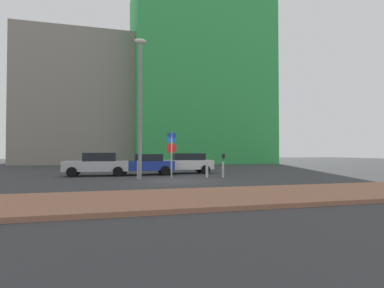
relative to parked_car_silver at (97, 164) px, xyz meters
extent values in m
plane|color=#38383A|center=(4.26, -4.76, -0.79)|extent=(120.00, 120.00, 0.00)
cube|color=#9E664C|center=(4.26, -11.67, -0.72)|extent=(40.00, 4.35, 0.14)
cube|color=#B7BABF|center=(-0.05, 0.00, -0.14)|extent=(4.24, 1.95, 0.66)
cube|color=black|center=(0.16, -0.01, 0.47)|extent=(2.14, 1.67, 0.55)
cylinder|color=black|center=(-1.52, -0.72, -0.47)|extent=(0.65, 0.26, 0.64)
cylinder|color=black|center=(-1.40, 0.93, -0.47)|extent=(0.65, 0.26, 0.64)
cylinder|color=black|center=(1.29, -0.92, -0.47)|extent=(0.65, 0.26, 0.64)
cylinder|color=black|center=(1.41, 0.73, -0.47)|extent=(0.65, 0.26, 0.64)
cube|color=#1E389E|center=(3.02, 0.01, -0.15)|extent=(4.23, 1.95, 0.64)
cube|color=black|center=(3.37, -0.01, 0.41)|extent=(1.94, 1.68, 0.47)
cylinder|color=black|center=(1.56, -0.77, -0.47)|extent=(0.65, 0.26, 0.64)
cylinder|color=black|center=(1.66, 0.94, -0.47)|extent=(0.65, 0.26, 0.64)
cylinder|color=black|center=(4.37, -0.93, -0.47)|extent=(0.65, 0.26, 0.64)
cylinder|color=black|center=(4.47, 0.79, -0.47)|extent=(0.65, 0.26, 0.64)
cube|color=white|center=(6.10, 0.78, -0.13)|extent=(4.18, 1.96, 0.67)
cube|color=black|center=(6.41, 0.77, 0.44)|extent=(2.32, 1.75, 0.48)
cylinder|color=black|center=(4.67, -0.07, -0.47)|extent=(0.65, 0.24, 0.64)
cylinder|color=black|center=(4.74, 1.74, -0.47)|extent=(0.65, 0.24, 0.64)
cylinder|color=black|center=(7.46, -0.18, -0.47)|extent=(0.65, 0.24, 0.64)
cylinder|color=black|center=(7.53, 1.63, -0.47)|extent=(0.65, 0.24, 0.64)
cylinder|color=gray|center=(4.31, -3.33, 0.58)|extent=(0.10, 0.10, 2.74)
cube|color=#1447B7|center=(4.31, -3.33, 1.65)|extent=(0.54, 0.18, 0.55)
cylinder|color=red|center=(4.31, -3.33, 1.02)|extent=(0.59, 0.18, 0.60)
cylinder|color=#4C4C51|center=(8.03, -2.24, -0.20)|extent=(0.08, 0.08, 1.18)
cube|color=black|center=(8.03, -2.24, 0.53)|extent=(0.18, 0.14, 0.28)
cylinder|color=gray|center=(2.43, -3.42, 3.16)|extent=(0.20, 0.20, 7.89)
ellipsoid|color=silver|center=(2.43, -3.42, 7.25)|extent=(0.70, 0.36, 0.30)
cylinder|color=#B7B7BC|center=(7.55, -3.45, -0.28)|extent=(0.14, 0.14, 1.02)
cylinder|color=#B7B7BC|center=(2.35, -3.20, -0.24)|extent=(0.12, 0.12, 1.10)
cylinder|color=#B7B7BC|center=(6.57, -3.24, -0.31)|extent=(0.17, 0.17, 0.97)
cube|color=green|center=(13.30, 21.17, 11.48)|extent=(18.55, 12.26, 24.54)
cube|color=gray|center=(-3.19, 24.38, 7.67)|extent=(14.49, 12.11, 16.92)
camera|label=1|loc=(0.50, -21.68, 0.81)|focal=29.37mm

